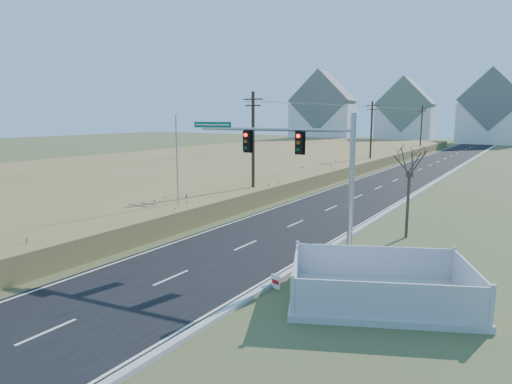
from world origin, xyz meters
name	(u,v)px	position (x,y,z in m)	size (l,w,h in m)	color
ground	(200,266)	(0.00, 0.00, 0.00)	(260.00, 260.00, 0.00)	#495C2C
road	(427,167)	(0.00, 50.00, 0.03)	(8.00, 180.00, 0.06)	black
curb	(459,168)	(4.15, 50.00, 0.09)	(0.30, 180.00, 0.18)	#B2AFA8
reed_marsh	(244,159)	(-24.00, 40.00, 0.65)	(38.00, 110.00, 1.30)	olive
utility_pole_near	(253,146)	(-6.50, 15.00, 4.68)	(1.80, 0.26, 9.00)	#422D1E
utility_pole_mid	(371,133)	(-6.50, 45.00, 4.68)	(1.80, 0.26, 9.00)	#422D1E
utility_pole_far	(421,128)	(-6.50, 75.00, 4.68)	(1.80, 0.26, 9.00)	#422D1E
condo_nw	(323,113)	(-38.00, 100.00, 7.70)	(17.69, 13.38, 19.05)	silver
condo_nnw	(405,116)	(-18.00, 108.00, 6.94)	(14.93, 11.17, 17.03)	silver
condo_n	(491,113)	(2.00, 112.00, 7.61)	(15.27, 10.20, 18.54)	silver
traffic_signal_mast	(314,170)	(3.90, 4.31, 4.45)	(9.06, 1.44, 7.26)	#9EA0A5
fence_enclosure	(380,294)	(8.54, 0.50, 0.30)	(8.20, 7.12, 1.58)	#B7B5AD
open_sign	(276,282)	(4.50, -0.56, 0.32)	(0.48, 0.19, 0.60)	white
flagpole	(177,180)	(-7.00, 6.39, 2.86)	(0.32, 0.32, 7.17)	#B7B5AD
bare_tree	(410,160)	(7.02, 10.59, 4.61)	(2.16, 2.16, 5.72)	#4C3F33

